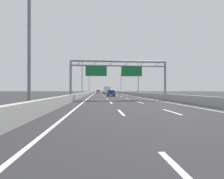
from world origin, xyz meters
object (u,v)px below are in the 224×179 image
object	(u,v)px
sign_gantry	(118,70)
streetlamp_left_mid	(83,76)
streetlamp_left_near	(33,29)
streetlamp_right_far	(121,82)
blue_car	(111,93)
silver_car	(98,92)
streetlamp_left_far	(90,82)
black_car	(105,92)
yellow_car	(98,91)
box_truck	(107,90)
streetlamp_right_mid	(137,76)

from	to	relation	value
sign_gantry	streetlamp_left_mid	xyz separation A→B (m)	(-7.28, 19.10, 0.60)
streetlamp_left_near	streetlamp_right_far	world-z (taller)	same
sign_gantry	blue_car	xyz separation A→B (m)	(-0.05, 14.59, -4.04)
silver_car	streetlamp_left_near	bearing A→B (deg)	-93.19
sign_gantry	streetlamp_left_near	xyz separation A→B (m)	(-7.28, -16.38, 0.60)
streetlamp_left_far	black_car	bearing A→B (deg)	3.42
sign_gantry	streetlamp_left_near	size ratio (longest dim) A/B	1.66
streetlamp_left_mid	streetlamp_left_far	world-z (taller)	same
yellow_car	silver_car	world-z (taller)	silver_car
streetlamp_left_near	streetlamp_left_far	distance (m)	70.97
streetlamp_left_near	sign_gantry	bearing A→B (deg)	66.04
yellow_car	box_truck	distance (m)	59.75
sign_gantry	box_truck	xyz separation A→B (m)	(0.34, 42.29, -3.19)
streetlamp_left_near	yellow_car	size ratio (longest dim) A/B	2.13
streetlamp_left_mid	streetlamp_right_far	distance (m)	38.50
blue_car	yellow_car	xyz separation A→B (m)	(-3.46, 87.33, 0.01)
streetlamp_left_near	box_truck	bearing A→B (deg)	82.60
silver_car	black_car	bearing A→B (deg)	-27.03
sign_gantry	yellow_car	world-z (taller)	sign_gantry
yellow_car	silver_car	distance (m)	45.15
streetlamp_right_mid	streetlamp_left_near	bearing A→B (deg)	-112.82
silver_car	black_car	world-z (taller)	black_car
black_car	streetlamp_right_far	bearing A→B (deg)	-3.42
blue_car	black_car	size ratio (longest dim) A/B	0.97
sign_gantry	streetlamp_left_mid	distance (m)	20.45
streetlamp_right_far	black_car	size ratio (longest dim) A/B	2.17
streetlamp_right_far	yellow_car	xyz separation A→B (m)	(-11.16, 47.33, -4.63)
sign_gantry	black_car	bearing A→B (deg)	89.81
blue_car	box_truck	size ratio (longest dim) A/B	0.53
streetlamp_left_near	box_truck	size ratio (longest dim) A/B	1.19
streetlamp_left_near	blue_car	xyz separation A→B (m)	(7.23, 30.97, -4.64)
streetlamp_left_near	streetlamp_right_mid	bearing A→B (deg)	67.18
sign_gantry	streetlamp_right_far	world-z (taller)	streetlamp_right_far
streetlamp_right_mid	yellow_car	world-z (taller)	streetlamp_right_mid
streetlamp_left_mid	streetlamp_right_mid	bearing A→B (deg)	0.00
blue_car	silver_car	size ratio (longest dim) A/B	0.96
streetlamp_left_mid	box_truck	size ratio (longest dim) A/B	1.19
streetlamp_right_mid	streetlamp_left_far	world-z (taller)	same
yellow_car	box_truck	size ratio (longest dim) A/B	0.56
streetlamp_right_mid	streetlamp_left_far	distance (m)	38.50
black_car	box_truck	xyz separation A→B (m)	(0.16, -12.74, 0.81)
blue_car	yellow_car	distance (m)	87.39
streetlamp_left_mid	streetlamp_left_far	distance (m)	35.49
black_car	box_truck	world-z (taller)	box_truck
streetlamp_left_near	streetlamp_right_mid	world-z (taller)	same
streetlamp_left_far	silver_car	distance (m)	6.53
streetlamp_left_far	box_truck	size ratio (longest dim) A/B	1.19
silver_car	black_car	size ratio (longest dim) A/B	1.01
streetlamp_right_far	blue_car	size ratio (longest dim) A/B	2.24
sign_gantry	streetlamp_right_mid	distance (m)	20.59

